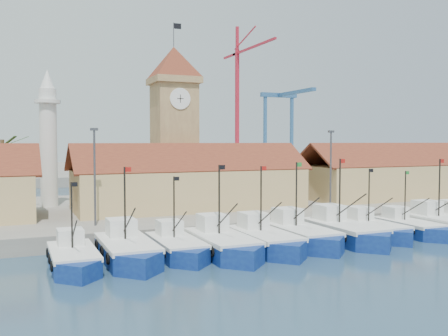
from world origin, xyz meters
name	(u,v)px	position (x,y,z in m)	size (l,w,h in m)	color
ground	(271,257)	(0.00, 0.00, 0.00)	(400.00, 400.00, 0.00)	#1E3950
quay	(179,210)	(0.00, 24.00, 0.75)	(140.00, 32.00, 1.50)	gray
terminal	(86,171)	(0.00, 110.00, 1.00)	(240.00, 80.00, 2.00)	gray
boat_0	(74,260)	(-15.00, 2.32, 0.69)	(3.22, 8.81, 6.66)	navy
boat_1	(128,252)	(-10.93, 2.87, 0.80)	(3.73, 10.21, 7.72)	navy
boat_2	(177,248)	(-6.89, 3.11, 0.70)	(3.28, 8.99, 6.80)	navy
boat_3	(224,246)	(-3.26, 2.12, 0.80)	(3.75, 10.29, 7.78)	navy
boat_4	(266,242)	(0.69, 2.28, 0.78)	(3.66, 10.02, 7.58)	navy
boat_5	(302,237)	(4.63, 2.93, 0.81)	(3.78, 10.36, 7.84)	navy
boat_6	(346,233)	(9.18, 2.66, 0.84)	(3.92, 10.73, 8.12)	navy
boat_7	(374,230)	(13.01, 3.32, 0.73)	(3.39, 9.28, 7.02)	navy
boat_8	(410,228)	(17.21, 3.00, 0.69)	(3.23, 8.85, 6.70)	navy
boat_9	(446,226)	(20.89, 2.04, 0.82)	(3.83, 10.50, 7.94)	navy
hall_center	(190,187)	(0.00, 20.00, 3.99)	(27.04, 10.13, 7.61)	tan
hall_right	(404,179)	(32.00, 20.00, 3.99)	(31.20, 10.13, 7.61)	tan
clock_tower	(174,120)	(0.00, 26.00, 11.96)	(5.80, 5.80, 22.70)	tan
minaret	(48,138)	(-15.00, 28.00, 9.73)	(3.00, 3.00, 16.30)	silver
palm_tree	(3,169)	(-20.00, 26.00, 6.25)	(5.60, 5.03, 8.39)	brown
lamp_posts	(220,169)	(0.50, 12.00, 6.48)	(80.70, 0.25, 9.03)	#3F3F44
crane_red_right	(239,88)	(44.69, 103.38, 25.54)	(1.00, 34.18, 42.19)	#B71C2D
gantry	(284,108)	(62.00, 106.65, 20.04)	(13.00, 22.00, 23.20)	#2E5C8E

